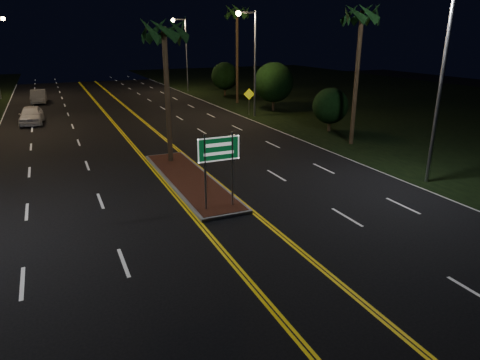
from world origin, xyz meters
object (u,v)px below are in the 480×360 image
streetlight_right_near (437,67)px  car_near (31,114)px  palm_right_far (237,13)px  car_far (38,95)px  highway_sign (219,156)px  shrub_far (225,76)px  streetlight_right_far (183,46)px  shrub_near (330,106)px  palm_right_near (362,15)px  streetlight_right_mid (251,52)px  warning_sign (249,98)px  shrub_mid (274,82)px  palm_median (164,31)px  median_island (189,180)px

streetlight_right_near → car_near: streetlight_right_near is taller
palm_right_far → car_far: 23.17m
highway_sign → shrub_far: bearing=67.4°
car_far → streetlight_right_far: bearing=12.5°
shrub_far → highway_sign: bearing=-112.6°
streetlight_right_far → car_near: 24.31m
highway_sign → shrub_near: 17.55m
palm_right_near → car_near: palm_right_near is taller
streetlight_right_mid → car_near: size_ratio=1.74×
palm_right_near → warning_sign: 14.48m
highway_sign → shrub_mid: size_ratio=0.69×
shrub_mid → streetlight_right_near: bearing=-98.8°
palm_median → car_near: size_ratio=1.61×
shrub_mid → car_far: 25.73m
highway_sign → palm_right_near: 15.55m
streetlight_right_near → shrub_near: 12.89m
highway_sign → warning_sign: bearing=61.6°
streetlight_right_mid → shrub_mid: size_ratio=1.95×
streetlight_right_near → shrub_far: bearing=84.6°
palm_right_far → shrub_far: (1.00, 6.00, -6.81)m
median_island → streetlight_right_near: (10.61, -5.00, 5.57)m
streetlight_right_mid → streetlight_right_far: (0.00, 20.00, 0.00)m
streetlight_right_near → streetlight_right_far: 40.00m
palm_median → shrub_mid: (14.00, 13.50, -4.55)m
streetlight_right_mid → car_near: streetlight_right_mid is taller
car_near → shrub_near: bearing=-26.8°
highway_sign → warning_sign: size_ratio=1.32×
streetlight_right_near → car_far: (-17.54, 36.85, -4.83)m
palm_median → shrub_near: palm_median is taller
median_island → palm_median: size_ratio=1.23×
median_island → car_near: car_near is taller
warning_sign → car_near: bearing=-179.1°
streetlight_right_near → warning_sign: 21.15m
shrub_near → car_far: (-20.43, 24.85, -1.12)m
median_island → palm_median: (0.00, 3.50, 7.19)m
shrub_mid → shrub_near: bearing=-92.9°
palm_right_near → warning_sign: size_ratio=3.82×
shrub_mid → car_far: bearing=144.7°
highway_sign → shrub_mid: 25.41m
streetlight_right_far → car_near: bearing=-139.4°
shrub_near → car_far: size_ratio=0.67×
car_far → shrub_mid: bearing=-33.1°
palm_right_near → car_far: size_ratio=1.88×
median_island → streetlight_right_mid: 19.20m
median_island → shrub_near: bearing=27.4°
palm_median → palm_right_far: 23.40m
streetlight_right_mid → shrub_far: (3.19, 14.00, -3.32)m
shrub_far → streetlight_right_mid: bearing=-102.8°
median_island → palm_right_far: 27.84m
streetlight_right_far → shrub_far: size_ratio=2.27×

